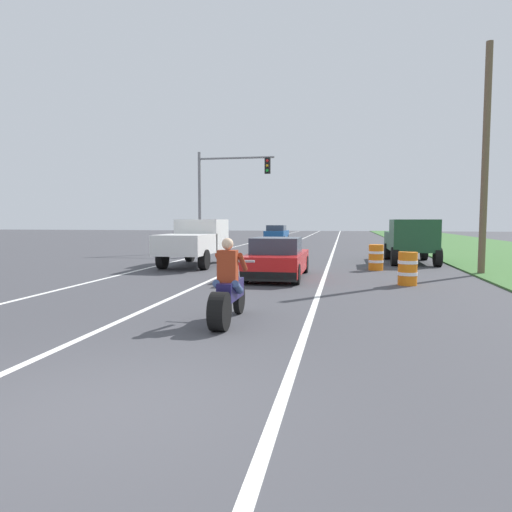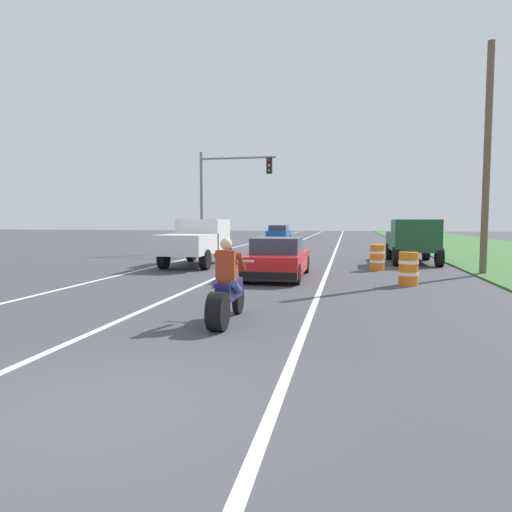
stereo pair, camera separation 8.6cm
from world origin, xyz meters
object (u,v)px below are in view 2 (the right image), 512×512
(construction_barrel_nearest, at_px, (408,269))
(construction_barrel_mid, at_px, (377,257))
(pickup_truck_left_lane_white, at_px, (197,240))
(distant_car_far_ahead, at_px, (279,233))
(traffic_light_mast_near, at_px, (224,186))
(pickup_truck_right_shoulder_dark_green, at_px, (412,239))
(sports_car_red, at_px, (278,259))
(motorcycle_with_rider, at_px, (226,292))

(construction_barrel_nearest, xyz_separation_m, construction_barrel_mid, (-0.65, 4.10, 0.00))
(pickup_truck_left_lane_white, height_order, distant_car_far_ahead, pickup_truck_left_lane_white)
(traffic_light_mast_near, bearing_deg, construction_barrel_mid, -44.68)
(pickup_truck_right_shoulder_dark_green, bearing_deg, pickup_truck_left_lane_white, -161.38)
(pickup_truck_right_shoulder_dark_green, distance_m, construction_barrel_nearest, 7.81)
(sports_car_red, xyz_separation_m, construction_barrel_mid, (3.46, 3.08, -0.13))
(construction_barrel_mid, bearing_deg, pickup_truck_left_lane_white, 176.28)
(pickup_truck_right_shoulder_dark_green, relative_size, construction_barrel_nearest, 4.80)
(sports_car_red, distance_m, pickup_truck_right_shoulder_dark_green, 8.50)
(motorcycle_with_rider, xyz_separation_m, sports_car_red, (-0.08, 7.02, 0.04))
(traffic_light_mast_near, relative_size, construction_barrel_mid, 6.00)
(motorcycle_with_rider, bearing_deg, traffic_light_mast_near, 105.22)
(pickup_truck_left_lane_white, height_order, pickup_truck_right_shoulder_dark_green, same)
(sports_car_red, distance_m, pickup_truck_left_lane_white, 5.41)
(pickup_truck_left_lane_white, bearing_deg, construction_barrel_nearest, -29.38)
(distant_car_far_ahead, bearing_deg, traffic_light_mast_near, -94.58)
(motorcycle_with_rider, xyz_separation_m, distant_car_far_ahead, (-3.84, 32.89, 0.18))
(pickup_truck_left_lane_white, bearing_deg, construction_barrel_mid, -3.72)
(motorcycle_with_rider, relative_size, construction_barrel_mid, 2.21)
(motorcycle_with_rider, distance_m, construction_barrel_mid, 10.65)
(distant_car_far_ahead, bearing_deg, pickup_truck_left_lane_white, -90.71)
(motorcycle_with_rider, height_order, construction_barrel_nearest, motorcycle_with_rider)
(motorcycle_with_rider, bearing_deg, sports_car_red, 90.65)
(pickup_truck_left_lane_white, xyz_separation_m, traffic_light_mast_near, (-0.89, 7.80, 2.89))
(motorcycle_with_rider, xyz_separation_m, pickup_truck_right_shoulder_dark_green, (5.14, 13.71, 0.51))
(pickup_truck_right_shoulder_dark_green, xyz_separation_m, traffic_light_mast_near, (-10.15, 4.68, 2.89))
(motorcycle_with_rider, distance_m, construction_barrel_nearest, 7.23)
(pickup_truck_right_shoulder_dark_green, bearing_deg, construction_barrel_mid, -116.10)
(construction_barrel_nearest, xyz_separation_m, distant_car_far_ahead, (-7.87, 26.89, 0.27))
(motorcycle_with_rider, bearing_deg, pickup_truck_left_lane_white, 111.25)
(traffic_light_mast_near, xyz_separation_m, distant_car_far_ahead, (1.16, 14.51, -3.23))
(pickup_truck_left_lane_white, bearing_deg, distant_car_far_ahead, 89.29)
(pickup_truck_left_lane_white, bearing_deg, traffic_light_mast_near, 96.48)
(sports_car_red, xyz_separation_m, pickup_truck_left_lane_white, (-4.04, 3.57, 0.48))
(construction_barrel_mid, bearing_deg, construction_barrel_nearest, -80.97)
(distant_car_far_ahead, bearing_deg, motorcycle_with_rider, -83.34)
(sports_car_red, bearing_deg, pickup_truck_right_shoulder_dark_green, 52.02)
(pickup_truck_right_shoulder_dark_green, height_order, distant_car_far_ahead, pickup_truck_right_shoulder_dark_green)
(pickup_truck_left_lane_white, height_order, construction_barrel_mid, pickup_truck_left_lane_white)
(motorcycle_with_rider, relative_size, pickup_truck_right_shoulder_dark_green, 0.46)
(traffic_light_mast_near, relative_size, construction_barrel_nearest, 6.00)
(pickup_truck_left_lane_white, relative_size, construction_barrel_nearest, 4.80)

